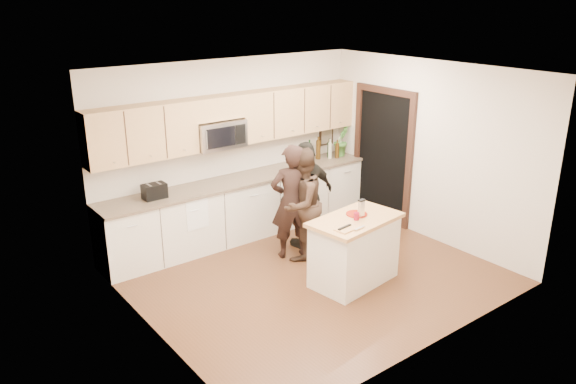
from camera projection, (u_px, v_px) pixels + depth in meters
floor at (312, 275)px, 7.56m from camera, size 4.50×4.50×0.00m
room_shell at (314, 151)px, 6.98m from camera, size 4.52×4.02×2.71m
back_cabinetry at (243, 207)px, 8.67m from camera, size 4.50×0.66×0.94m
upper_cabinetry at (237, 118)px, 8.34m from camera, size 4.50×0.33×0.75m
microwave at (219, 134)px, 8.18m from camera, size 0.76×0.41×0.40m
doorway at (383, 151)px, 9.13m from camera, size 0.06×1.25×2.20m
framed_picture at (326, 134)px, 9.74m from camera, size 0.30×0.03×0.38m
dish_towel at (193, 204)px, 7.87m from camera, size 0.34×0.60×0.48m
island at (354, 250)px, 7.25m from camera, size 1.28×0.85×0.90m
red_plate at (357, 214)px, 7.21m from camera, size 0.27×0.27×0.02m
box_grater at (361, 208)px, 7.09m from camera, size 0.09×0.06×0.22m
drink_glass at (356, 216)px, 7.03m from camera, size 0.07×0.07×0.10m
cutting_board at (346, 229)px, 6.75m from camera, size 0.28×0.21×0.02m
tongs at (345, 227)px, 6.76m from camera, size 0.23×0.06×0.02m
knife at (360, 228)px, 6.76m from camera, size 0.18×0.05×0.01m
toaster at (154, 191)px, 7.64m from camera, size 0.32×0.20×0.21m
bottle_cluster at (326, 148)px, 9.47m from camera, size 0.74×0.22×0.38m
orchid at (341, 140)px, 9.63m from camera, size 0.36×0.34×0.53m
woman_left at (292, 202)px, 7.86m from camera, size 0.71×0.60×1.66m
woman_center at (300, 204)px, 7.84m from camera, size 0.96×0.87×1.61m
woman_right at (307, 195)px, 8.20m from camera, size 0.95×0.41×1.61m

